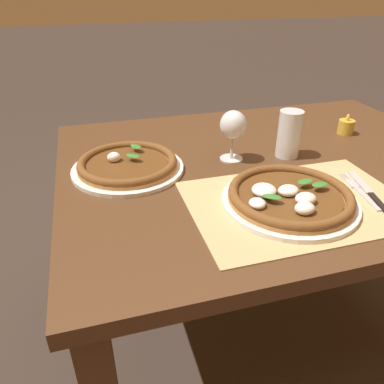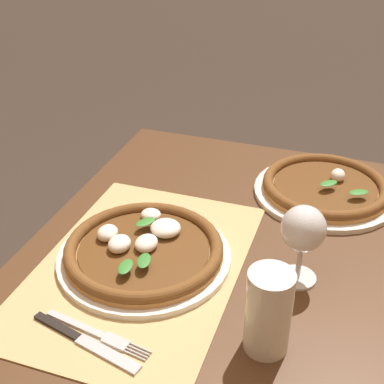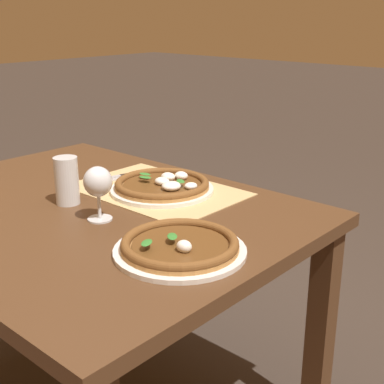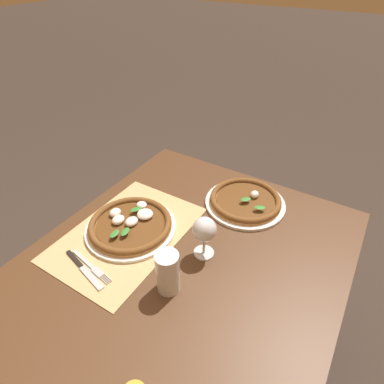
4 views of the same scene
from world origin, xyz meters
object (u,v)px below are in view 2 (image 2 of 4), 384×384
object	(u,v)px
fork	(97,334)
pizza_near	(144,250)
pizza_far	(325,188)
wine_glass	(303,232)
knife	(85,342)
pint_glass	(268,313)

from	to	relation	value
fork	pizza_near	bearing A→B (deg)	-178.19
pizza_far	wine_glass	distance (m)	0.33
pizza_near	knife	world-z (taller)	pizza_near
pizza_near	fork	size ratio (longest dim) A/B	1.67
pizza_near	pizza_far	world-z (taller)	pizza_near
pizza_far	wine_glass	xyz separation A→B (m)	(0.32, -0.01, 0.09)
fork	knife	bearing A→B (deg)	-26.98
pizza_near	pizza_far	distance (m)	0.47
pint_glass	fork	distance (m)	0.28
pizza_far	wine_glass	size ratio (longest dim) A/B	2.09
pizza_near	pint_glass	world-z (taller)	pint_glass
pizza_near	wine_glass	xyz separation A→B (m)	(-0.04, 0.29, 0.08)
fork	knife	world-z (taller)	knife
wine_glass	fork	xyz separation A→B (m)	(0.25, -0.28, -0.10)
pint_glass	pizza_near	bearing A→B (deg)	-117.50
pizza_near	pint_glass	size ratio (longest dim) A/B	2.30
pizza_far	fork	size ratio (longest dim) A/B	1.62
pizza_near	pizza_far	bearing A→B (deg)	139.88
pizza_near	pizza_far	size ratio (longest dim) A/B	1.03
pint_glass	fork	world-z (taller)	pint_glass
fork	knife	distance (m)	0.02
pizza_near	wine_glass	world-z (taller)	wine_glass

